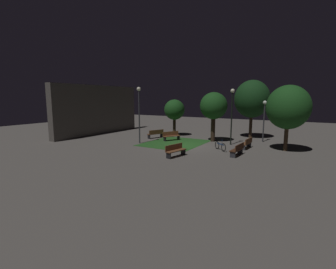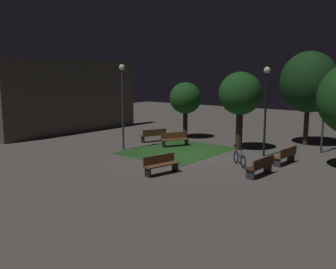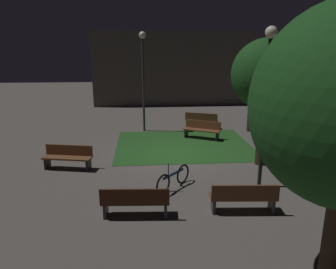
{
  "view_description": "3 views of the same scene",
  "coord_description": "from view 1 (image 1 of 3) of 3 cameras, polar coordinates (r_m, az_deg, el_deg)",
  "views": [
    {
      "loc": [
        -18.87,
        -9.49,
        4.16
      ],
      "look_at": [
        -0.79,
        1.26,
        1.0
      ],
      "focal_mm": 25.89,
      "sensor_mm": 36.0,
      "label": 1
    },
    {
      "loc": [
        -16.78,
        -11.98,
        4.57
      ],
      "look_at": [
        -0.22,
        1.37,
        1.11
      ],
      "focal_mm": 39.63,
      "sensor_mm": 36.0,
      "label": 2
    },
    {
      "loc": [
        -1.23,
        -12.69,
        4.37
      ],
      "look_at": [
        -0.17,
        0.12,
        0.86
      ],
      "focal_mm": 34.08,
      "sensor_mm": 36.0,
      "label": 3
    }
  ],
  "objects": [
    {
      "name": "ground_plane",
      "position": [
        21.52,
        3.97,
        -2.61
      ],
      "size": [
        60.0,
        60.0,
        0.0
      ],
      "primitive_type": "plane",
      "color": "#56514C"
    },
    {
      "name": "bench_near_trees",
      "position": [
        24.02,
        0.79,
        -0.26
      ],
      "size": [
        1.81,
        1.27,
        0.88
      ],
      "color": "brown",
      "rests_on": "ground"
    },
    {
      "name": "grass_lawn",
      "position": [
        22.71,
        1.64,
        -1.99
      ],
      "size": [
        6.16,
        5.1,
        0.01
      ],
      "primitive_type": "cube",
      "color": "#23511E",
      "rests_on": "ground"
    },
    {
      "name": "building_wall_backdrop",
      "position": [
        29.38,
        -16.08,
        5.58
      ],
      "size": [
        12.23,
        0.8,
        5.61
      ],
      "primitive_type": "cube",
      "color": "#4C4742",
      "rests_on": "ground"
    },
    {
      "name": "bench_corner",
      "position": [
        18.33,
        16.08,
        -3.36
      ],
      "size": [
        1.83,
        0.6,
        0.88
      ],
      "color": "#422314",
      "rests_on": "ground"
    },
    {
      "name": "tree_tall_center",
      "position": [
        26.91,
        19.16,
        7.88
      ],
      "size": [
        3.6,
        3.6,
        6.03
      ],
      "color": "#38281C",
      "rests_on": "ground"
    },
    {
      "name": "lamp_post_near_wall",
      "position": [
        22.27,
        14.83,
        6.16
      ],
      "size": [
        0.36,
        0.36,
        4.98
      ],
      "color": "black",
      "rests_on": "ground"
    },
    {
      "name": "lamp_post_plaza_east",
      "position": [
        24.72,
        21.73,
        4.62
      ],
      "size": [
        0.36,
        0.36,
        3.93
      ],
      "color": "#333338",
      "rests_on": "ground"
    },
    {
      "name": "bench_by_lamp",
      "position": [
        21.12,
        18.11,
        -1.9
      ],
      "size": [
        1.83,
        0.61,
        0.88
      ],
      "color": "brown",
      "rests_on": "ground"
    },
    {
      "name": "lamp_post_plaza_west",
      "position": [
        22.37,
        -6.83,
        6.66
      ],
      "size": [
        0.36,
        0.36,
        5.16
      ],
      "color": "#333338",
      "rests_on": "ground"
    },
    {
      "name": "tree_right_canopy",
      "position": [
        23.61,
        10.69,
        6.54
      ],
      "size": [
        2.58,
        2.58,
        4.73
      ],
      "color": "#2D2116",
      "rests_on": "ground"
    },
    {
      "name": "tree_lawn_side",
      "position": [
        21.09,
        26.44,
        5.73
      ],
      "size": [
        3.27,
        3.27,
        5.18
      ],
      "color": "#423021",
      "rests_on": "ground"
    },
    {
      "name": "bench_lawn_edge",
      "position": [
        17.38,
        1.73,
        -3.67
      ],
      "size": [
        1.86,
        0.84,
        0.88
      ],
      "color": "brown",
      "rests_on": "ground"
    },
    {
      "name": "bench_front_right",
      "position": [
        25.42,
        -2.92,
        0.22
      ],
      "size": [
        1.85,
        1.1,
        0.88
      ],
      "color": "brown",
      "rests_on": "ground"
    },
    {
      "name": "bicycle",
      "position": [
        19.94,
        12.2,
        -2.67
      ],
      "size": [
        1.19,
        1.31,
        0.93
      ],
      "color": "black",
      "rests_on": "ground"
    },
    {
      "name": "tree_back_right",
      "position": [
        26.87,
        1.52,
        5.79
      ],
      "size": [
        2.25,
        2.25,
        4.02
      ],
      "color": "#2D2116",
      "rests_on": "ground"
    }
  ]
}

